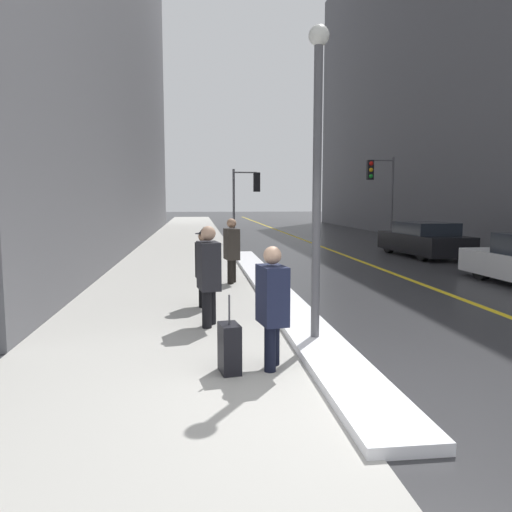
{
  "coord_description": "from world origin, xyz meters",
  "views": [
    {
      "loc": [
        -1.46,
        -4.84,
        2.06
      ],
      "look_at": [
        -0.4,
        4.0,
        1.05
      ],
      "focal_mm": 35.0,
      "sensor_mm": 36.0,
      "label": 1
    }
  ],
  "objects_px": {
    "traffic_light_near": "(248,190)",
    "traffic_light_far": "(379,181)",
    "parked_car_black": "(424,240)",
    "pedestrian_in_glasses": "(209,271)",
    "lamp_post": "(317,156)",
    "pedestrian_nearside": "(272,302)",
    "pedestrian_trailing": "(232,248)",
    "rolling_suitcase": "(229,349)",
    "pedestrian_in_fedora": "(204,263)"
  },
  "relations": [
    {
      "from": "lamp_post",
      "to": "rolling_suitcase",
      "type": "height_order",
      "value": "lamp_post"
    },
    {
      "from": "traffic_light_near",
      "to": "parked_car_black",
      "type": "height_order",
      "value": "traffic_light_near"
    },
    {
      "from": "traffic_light_far",
      "to": "parked_car_black",
      "type": "xyz_separation_m",
      "value": [
        -0.27,
        -5.39,
        -2.31
      ]
    },
    {
      "from": "pedestrian_in_fedora",
      "to": "lamp_post",
      "type": "bearing_deg",
      "value": 19.95
    },
    {
      "from": "pedestrian_trailing",
      "to": "pedestrian_nearside",
      "type": "bearing_deg",
      "value": -8.81
    },
    {
      "from": "pedestrian_in_glasses",
      "to": "pedestrian_trailing",
      "type": "height_order",
      "value": "pedestrian_in_glasses"
    },
    {
      "from": "traffic_light_near",
      "to": "traffic_light_far",
      "type": "relative_size",
      "value": 0.86
    },
    {
      "from": "pedestrian_nearside",
      "to": "pedestrian_trailing",
      "type": "bearing_deg",
      "value": 171.19
    },
    {
      "from": "parked_car_black",
      "to": "pedestrian_in_glasses",
      "type": "bearing_deg",
      "value": 135.58
    },
    {
      "from": "lamp_post",
      "to": "rolling_suitcase",
      "type": "distance_m",
      "value": 2.88
    },
    {
      "from": "pedestrian_trailing",
      "to": "pedestrian_in_glasses",
      "type": "bearing_deg",
      "value": -18.34
    },
    {
      "from": "parked_car_black",
      "to": "rolling_suitcase",
      "type": "relative_size",
      "value": 4.49
    },
    {
      "from": "traffic_light_far",
      "to": "pedestrian_in_glasses",
      "type": "distance_m",
      "value": 16.94
    },
    {
      "from": "traffic_light_far",
      "to": "pedestrian_in_glasses",
      "type": "xyz_separation_m",
      "value": [
        -8.3,
        -14.63,
        -2.0
      ]
    },
    {
      "from": "traffic_light_near",
      "to": "parked_car_black",
      "type": "distance_m",
      "value": 8.79
    },
    {
      "from": "pedestrian_in_fedora",
      "to": "pedestrian_in_glasses",
      "type": "bearing_deg",
      "value": -7.42
    },
    {
      "from": "lamp_post",
      "to": "traffic_light_near",
      "type": "xyz_separation_m",
      "value": [
        0.8,
        16.79,
        -0.15
      ]
    },
    {
      "from": "traffic_light_near",
      "to": "rolling_suitcase",
      "type": "distance_m",
      "value": 18.1
    },
    {
      "from": "pedestrian_nearside",
      "to": "pedestrian_trailing",
      "type": "xyz_separation_m",
      "value": [
        -0.05,
        6.28,
        0.05
      ]
    },
    {
      "from": "pedestrian_nearside",
      "to": "pedestrian_in_glasses",
      "type": "relative_size",
      "value": 0.92
    },
    {
      "from": "rolling_suitcase",
      "to": "traffic_light_far",
      "type": "bearing_deg",
      "value": 145.07
    },
    {
      "from": "pedestrian_nearside",
      "to": "pedestrian_in_fedora",
      "type": "bearing_deg",
      "value": -177.6
    },
    {
      "from": "pedestrian_in_glasses",
      "to": "parked_car_black",
      "type": "height_order",
      "value": "pedestrian_in_glasses"
    },
    {
      "from": "parked_car_black",
      "to": "rolling_suitcase",
      "type": "height_order",
      "value": "parked_car_black"
    },
    {
      "from": "pedestrian_in_fedora",
      "to": "rolling_suitcase",
      "type": "xyz_separation_m",
      "value": [
        0.23,
        -3.77,
        -0.54
      ]
    },
    {
      "from": "pedestrian_nearside",
      "to": "pedestrian_trailing",
      "type": "height_order",
      "value": "pedestrian_trailing"
    },
    {
      "from": "parked_car_black",
      "to": "pedestrian_trailing",
      "type": "bearing_deg",
      "value": 121.29
    },
    {
      "from": "lamp_post",
      "to": "traffic_light_near",
      "type": "relative_size",
      "value": 1.26
    },
    {
      "from": "traffic_light_near",
      "to": "pedestrian_in_glasses",
      "type": "height_order",
      "value": "traffic_light_near"
    },
    {
      "from": "pedestrian_in_glasses",
      "to": "parked_car_black",
      "type": "bearing_deg",
      "value": 129.77
    },
    {
      "from": "pedestrian_nearside",
      "to": "rolling_suitcase",
      "type": "relative_size",
      "value": 1.59
    },
    {
      "from": "traffic_light_near",
      "to": "pedestrian_in_fedora",
      "type": "bearing_deg",
      "value": -102.56
    },
    {
      "from": "lamp_post",
      "to": "pedestrian_trailing",
      "type": "height_order",
      "value": "lamp_post"
    },
    {
      "from": "pedestrian_trailing",
      "to": "parked_car_black",
      "type": "relative_size",
      "value": 0.38
    },
    {
      "from": "pedestrian_in_fedora",
      "to": "rolling_suitcase",
      "type": "distance_m",
      "value": 3.82
    },
    {
      "from": "pedestrian_in_glasses",
      "to": "traffic_light_near",
      "type": "bearing_deg",
      "value": 162.49
    },
    {
      "from": "traffic_light_near",
      "to": "rolling_suitcase",
      "type": "xyz_separation_m",
      "value": [
        -2.09,
        -17.84,
        -2.2
      ]
    },
    {
      "from": "pedestrian_nearside",
      "to": "parked_car_black",
      "type": "distance_m",
      "value": 13.54
    },
    {
      "from": "traffic_light_far",
      "to": "lamp_post",
      "type": "bearing_deg",
      "value": 66.16
    },
    {
      "from": "lamp_post",
      "to": "pedestrian_in_fedora",
      "type": "xyz_separation_m",
      "value": [
        -1.52,
        2.72,
        -1.81
      ]
    },
    {
      "from": "pedestrian_trailing",
      "to": "rolling_suitcase",
      "type": "relative_size",
      "value": 1.69
    },
    {
      "from": "parked_car_black",
      "to": "pedestrian_in_fedora",
      "type": "bearing_deg",
      "value": 130.21
    },
    {
      "from": "pedestrian_trailing",
      "to": "pedestrian_in_fedora",
      "type": "bearing_deg",
      "value": -24.54
    },
    {
      "from": "lamp_post",
      "to": "pedestrian_in_glasses",
      "type": "distance_m",
      "value": 2.57
    },
    {
      "from": "rolling_suitcase",
      "to": "pedestrian_in_glasses",
      "type": "bearing_deg",
      "value": 175.47
    },
    {
      "from": "lamp_post",
      "to": "pedestrian_nearside",
      "type": "bearing_deg",
      "value": -128.66
    },
    {
      "from": "pedestrian_trailing",
      "to": "traffic_light_near",
      "type": "bearing_deg",
      "value": 162.79
    },
    {
      "from": "pedestrian_nearside",
      "to": "traffic_light_near",
      "type": "bearing_deg",
      "value": 165.74
    },
    {
      "from": "traffic_light_far",
      "to": "pedestrian_nearside",
      "type": "height_order",
      "value": "traffic_light_far"
    },
    {
      "from": "traffic_light_near",
      "to": "pedestrian_nearside",
      "type": "relative_size",
      "value": 2.31
    }
  ]
}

